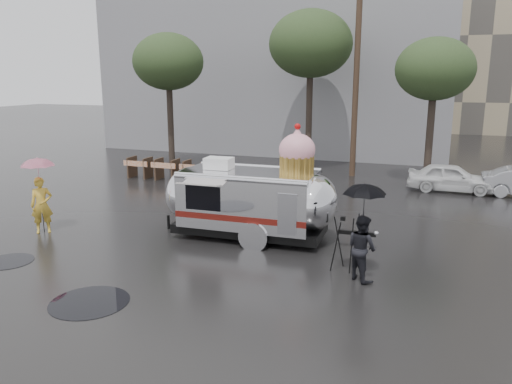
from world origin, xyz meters
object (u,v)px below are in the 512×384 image
at_px(person_right, 362,248).
at_px(tripod, 342,239).
at_px(airstream_trailer, 252,197).
at_px(person_left, 42,205).

height_order(person_right, tripod, person_right).
bearing_deg(person_right, airstream_trailer, 10.11).
relative_size(airstream_trailer, person_right, 4.13).
height_order(airstream_trailer, person_right, airstream_trailer).
bearing_deg(person_right, tripod, 2.79).
relative_size(person_right, tripod, 1.13).
distance_m(airstream_trailer, person_left, 6.61).
bearing_deg(airstream_trailer, person_right, -32.51).
xyz_separation_m(airstream_trailer, tripod, (3.04, -1.69, -0.43)).
distance_m(person_right, tripod, 0.70).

